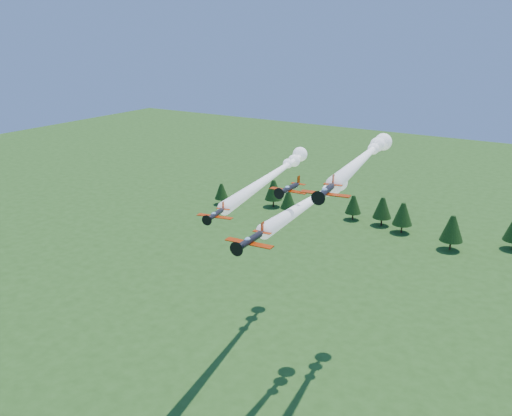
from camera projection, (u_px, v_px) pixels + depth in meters
The scene contains 5 objects.
plane_lead at pixel (314, 199), 106.41m from camera, with size 8.01×43.72×3.70m.
plane_left at pixel (275, 173), 126.79m from camera, with size 14.35×54.90×3.70m.
plane_right at pixel (365, 156), 109.39m from camera, with size 12.11×47.01×3.70m.
plane_slot at pixel (289, 188), 97.35m from camera, with size 6.87×7.51×2.43m.
treeline at pixel (419, 218), 195.64m from camera, with size 178.28×18.84×11.75m.
Camera 1 is at (45.59, -75.36, 70.39)m, focal length 40.00 mm.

